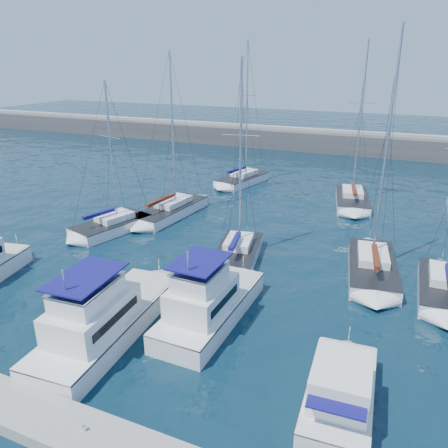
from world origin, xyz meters
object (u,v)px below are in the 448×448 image
at_px(motor_yacht_port_inner, 103,320).
at_px(sailboat_back_a, 242,179).
at_px(sailboat_back_b, 352,199).
at_px(sailboat_mid_b, 171,210).
at_px(sailboat_mid_c, 238,252).
at_px(sailboat_mid_d, 372,267).
at_px(sailboat_mid_e, 444,288).
at_px(motor_yacht_stbd_inner, 208,305).
at_px(sailboat_mid_a, 112,226).
at_px(motor_yacht_stbd_outer, 340,394).

distance_m(motor_yacht_port_inner, sailboat_back_a, 32.54).
relative_size(motor_yacht_port_inner, sailboat_back_b, 0.66).
xyz_separation_m(sailboat_mid_b, sailboat_mid_c, (9.59, -6.59, 0.02)).
xyz_separation_m(sailboat_mid_d, sailboat_mid_e, (4.54, -1.31, -0.01)).
xyz_separation_m(motor_yacht_stbd_inner, sailboat_mid_c, (-1.57, 8.51, -0.59)).
height_order(sailboat_mid_b, sailboat_back_b, sailboat_back_b).
height_order(motor_yacht_port_inner, sailboat_back_b, sailboat_back_b).
relative_size(motor_yacht_port_inner, sailboat_mid_b, 0.71).
bearing_deg(sailboat_back_b, sailboat_mid_e, -75.14).
height_order(motor_yacht_port_inner, sailboat_mid_d, sailboat_mid_d).
distance_m(motor_yacht_stbd_inner, sailboat_mid_b, 18.79).
bearing_deg(motor_yacht_port_inner, sailboat_back_a, 94.29).
bearing_deg(motor_yacht_port_inner, sailboat_mid_a, 121.89).
relative_size(sailboat_mid_c, sailboat_mid_e, 1.00).
xyz_separation_m(motor_yacht_stbd_outer, sailboat_back_b, (-3.67, 29.57, -0.40)).
height_order(sailboat_mid_c, sailboat_mid_d, sailboat_mid_d).
xyz_separation_m(sailboat_mid_a, sailboat_mid_c, (12.22, -0.88, 0.03)).
bearing_deg(sailboat_mid_b, motor_yacht_stbd_inner, -47.58).
relative_size(sailboat_mid_a, sailboat_mid_c, 0.88).
xyz_separation_m(motor_yacht_port_inner, motor_yacht_stbd_inner, (4.41, 3.65, -0.00)).
xyz_separation_m(motor_yacht_stbd_inner, sailboat_mid_b, (-11.16, 15.10, -0.61)).
distance_m(motor_yacht_port_inner, sailboat_mid_a, 16.08).
xyz_separation_m(sailboat_mid_a, sailboat_mid_d, (21.76, 0.65, 0.03)).
height_order(motor_yacht_port_inner, sailboat_mid_b, sailboat_mid_b).
relative_size(motor_yacht_stbd_outer, sailboat_back_b, 0.40).
bearing_deg(sailboat_mid_e, sailboat_mid_b, 164.13).
relative_size(motor_yacht_stbd_outer, sailboat_mid_b, 0.43).
height_order(motor_yacht_port_inner, motor_yacht_stbd_outer, motor_yacht_port_inner).
xyz_separation_m(sailboat_mid_b, sailboat_mid_e, (23.67, -6.37, 0.01)).
bearing_deg(sailboat_back_a, sailboat_back_b, 1.71).
height_order(sailboat_mid_c, sailboat_back_b, sailboat_back_b).
bearing_deg(sailboat_mid_b, sailboat_mid_a, -108.76).
bearing_deg(sailboat_mid_e, motor_yacht_stbd_inner, -145.87).
bearing_deg(sailboat_mid_c, motor_yacht_stbd_outer, -63.39).
distance_m(motor_yacht_stbd_outer, sailboat_mid_b, 27.08).
height_order(sailboat_mid_b, sailboat_mid_e, sailboat_mid_b).
bearing_deg(sailboat_mid_e, sailboat_mid_a, 177.76).
xyz_separation_m(motor_yacht_stbd_inner, motor_yacht_stbd_outer, (8.05, -3.98, -0.19)).
height_order(motor_yacht_stbd_outer, sailboat_mid_c, sailboat_mid_c).
bearing_deg(motor_yacht_port_inner, sailboat_mid_d, 44.07).
distance_m(sailboat_mid_b, sailboat_mid_e, 24.51).
xyz_separation_m(motor_yacht_stbd_inner, sailboat_back_a, (-8.99, 28.56, -0.58)).
bearing_deg(sailboat_mid_a, sailboat_mid_e, 14.65).
bearing_deg(sailboat_mid_a, sailboat_mid_b, 81.38).
xyz_separation_m(sailboat_mid_b, sailboat_mid_d, (19.13, -5.06, 0.02)).
height_order(motor_yacht_port_inner, motor_yacht_stbd_inner, same).
bearing_deg(sailboat_mid_b, motor_yacht_stbd_outer, -38.85).
relative_size(sailboat_mid_c, sailboat_back_b, 0.90).
bearing_deg(sailboat_mid_d, sailboat_back_b, 94.35).
distance_m(motor_yacht_stbd_outer, sailboat_mid_c, 15.77).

